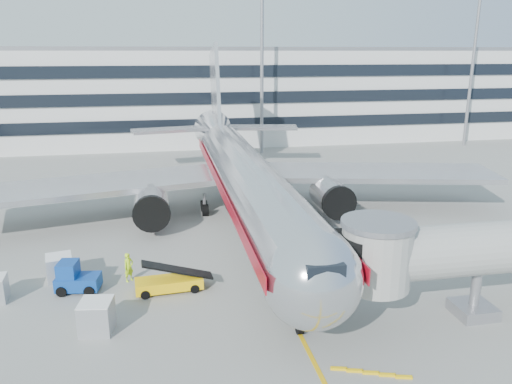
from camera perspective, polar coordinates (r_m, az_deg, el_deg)
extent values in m
plane|color=gray|center=(35.36, 1.44, -9.15)|extent=(180.00, 180.00, 0.00)
cube|color=#E2A80B|center=(44.46, -1.29, -3.80)|extent=(0.25, 70.00, 0.01)
cylinder|color=silver|center=(41.33, -0.86, 0.77)|extent=(5.00, 36.00, 5.00)
sphere|color=silver|center=(24.83, 6.46, -9.85)|extent=(5.00, 5.00, 5.00)
cone|color=silver|center=(63.51, -4.49, 6.57)|extent=(5.00, 10.00, 5.00)
cube|color=black|center=(23.06, 7.66, -8.89)|extent=(1.80, 1.20, 0.90)
cube|color=#B7B7BC|center=(50.37, 12.76, 2.18)|extent=(24.95, 12.07, 0.50)
cube|color=#B7B7BC|center=(46.68, -18.00, 0.72)|extent=(24.95, 12.07, 0.50)
cylinder|color=#99999E|center=(45.72, 8.63, -0.54)|extent=(3.00, 4.20, 3.00)
cylinder|color=#99999E|center=(43.25, -11.82, -1.65)|extent=(3.00, 4.20, 3.00)
cylinder|color=black|center=(43.92, 9.48, -1.26)|extent=(3.10, 0.50, 3.10)
cylinder|color=black|center=(41.34, -11.85, -2.46)|extent=(3.10, 0.50, 3.10)
cube|color=#B7B7BC|center=(63.46, -4.63, 10.57)|extent=(0.45, 9.39, 13.72)
cube|color=#B7B7BC|center=(65.22, 0.25, 7.39)|extent=(10.41, 4.94, 0.35)
cube|color=#B7B7BC|center=(64.05, -9.53, 7.02)|extent=(10.41, 4.94, 0.35)
cylinder|color=gray|center=(28.06, 5.02, -14.22)|extent=(0.24, 0.24, 1.80)
cylinder|color=black|center=(28.28, 5.00, -15.01)|extent=(0.35, 0.90, 0.90)
cylinder|color=gray|center=(48.47, 1.65, -0.90)|extent=(0.30, 0.30, 2.00)
cylinder|color=gray|center=(47.55, -5.91, -1.31)|extent=(0.30, 0.30, 2.00)
cube|color=#A00B1A|center=(41.75, 2.54, 1.33)|extent=(0.06, 38.00, 0.90)
cube|color=#A00B1A|center=(40.91, -4.34, 1.00)|extent=(0.06, 38.00, 0.90)
cylinder|color=#A8A8A3|center=(30.99, 24.31, -5.89)|extent=(13.00, 3.00, 3.00)
cylinder|color=#A8A8A3|center=(27.95, 13.57, -7.19)|extent=(3.80, 3.80, 3.40)
cylinder|color=gray|center=(27.28, 13.82, -3.51)|extent=(4.00, 4.00, 0.30)
cube|color=black|center=(27.46, 11.07, -7.46)|extent=(1.40, 2.60, 2.60)
cylinder|color=gray|center=(31.98, 23.78, -10.23)|extent=(0.56, 0.56, 3.20)
cube|color=gray|center=(32.52, 23.54, -12.22)|extent=(2.20, 2.20, 0.70)
cylinder|color=black|center=(32.05, 22.17, -12.49)|extent=(0.35, 0.70, 0.70)
cylinder|color=black|center=(33.01, 24.86, -11.96)|extent=(0.35, 0.70, 0.70)
cube|color=silver|center=(89.90, -6.51, 10.95)|extent=(150.00, 24.00, 15.00)
cube|color=black|center=(78.29, -5.72, 7.69)|extent=(150.00, 0.30, 1.80)
cube|color=black|center=(77.84, -5.80, 10.60)|extent=(150.00, 0.30, 1.80)
cube|color=black|center=(77.59, -5.88, 13.55)|extent=(150.00, 0.30, 1.80)
cube|color=gray|center=(89.59, -6.67, 15.92)|extent=(150.00, 24.00, 0.60)
cylinder|color=gray|center=(74.86, 0.68, 13.93)|extent=(0.50, 0.50, 25.00)
cylinder|color=gray|center=(88.16, 23.50, 12.95)|extent=(0.50, 0.50, 25.00)
cube|color=yellow|center=(33.05, -9.91, -10.24)|extent=(4.36, 1.87, 0.68)
cube|color=black|center=(32.68, -9.98, -8.87)|extent=(4.54, 1.40, 1.48)
cylinder|color=black|center=(33.70, -12.67, -10.33)|extent=(0.60, 0.31, 0.58)
cylinder|color=black|center=(32.48, -12.54, -11.36)|extent=(0.60, 0.31, 0.58)
cylinder|color=black|center=(33.90, -7.36, -9.89)|extent=(0.60, 0.31, 0.58)
cylinder|color=black|center=(32.70, -7.02, -10.89)|extent=(0.60, 0.31, 0.58)
cube|color=navy|center=(34.48, -19.63, -9.66)|extent=(2.88, 1.91, 0.86)
cube|color=navy|center=(34.31, -20.69, -8.32)|extent=(1.35, 1.59, 1.05)
cube|color=black|center=(34.18, -20.74, -7.80)|extent=(1.23, 1.39, 0.10)
cylinder|color=black|center=(35.48, -20.60, -9.54)|extent=(0.71, 0.38, 0.67)
cylinder|color=black|center=(34.26, -21.33, -10.55)|extent=(0.71, 0.38, 0.67)
cylinder|color=black|center=(34.98, -17.88, -9.64)|extent=(0.71, 0.38, 0.67)
cylinder|color=black|center=(33.74, -18.51, -10.67)|extent=(0.71, 0.38, 0.67)
cube|color=#B5B7BC|center=(36.43, -21.53, -8.09)|extent=(1.94, 1.94, 1.69)
cube|color=white|center=(36.10, -21.66, -6.83)|extent=(1.94, 1.94, 0.06)
cube|color=#B5B7BC|center=(29.48, -17.75, -13.44)|extent=(1.93, 1.93, 1.76)
cube|color=white|center=(29.06, -17.90, -11.88)|extent=(1.93, 1.93, 0.07)
imported|color=#C9FF1A|center=(34.75, -14.35, -8.33)|extent=(0.86, 0.84, 1.99)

